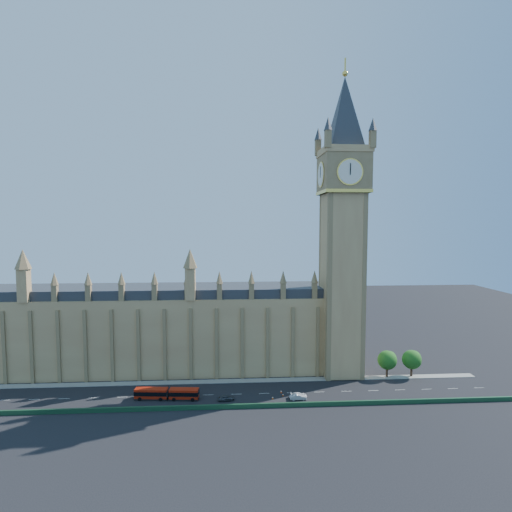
{
  "coord_description": "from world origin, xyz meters",
  "views": [
    {
      "loc": [
        2.73,
        -110.76,
        48.13
      ],
      "look_at": [
        10.25,
        10.0,
        38.85
      ],
      "focal_mm": 28.0,
      "sensor_mm": 36.0,
      "label": 1
    }
  ],
  "objects": [
    {
      "name": "car_silver",
      "position": [
        21.01,
        -4.65,
        0.77
      ],
      "size": [
        4.7,
        1.74,
        1.54
      ],
      "primitive_type": "imported",
      "rotation": [
        0.0,
        0.0,
        1.6
      ],
      "color": "#A2A5AA",
      "rests_on": "ground"
    },
    {
      "name": "tree_east_far",
      "position": [
        60.22,
        10.08,
        5.64
      ],
      "size": [
        6.0,
        6.0,
        8.5
      ],
      "color": "#382619",
      "rests_on": "ground"
    },
    {
      "name": "cone_a",
      "position": [
        14.0,
        -3.96,
        0.39
      ],
      "size": [
        0.66,
        0.66,
        0.79
      ],
      "rotation": [
        0.0,
        0.0,
        0.43
      ],
      "color": "black",
      "rests_on": "ground"
    },
    {
      "name": "ground",
      "position": [
        0.0,
        0.0,
        0.0
      ],
      "size": [
        400.0,
        400.0,
        0.0
      ],
      "primitive_type": "plane",
      "color": "black",
      "rests_on": "ground"
    },
    {
      "name": "bridge_parapet",
      "position": [
        0.0,
        -9.0,
        0.6
      ],
      "size": [
        160.0,
        0.6,
        1.2
      ],
      "primitive_type": "cube",
      "color": "#1E4C2D",
      "rests_on": "ground"
    },
    {
      "name": "car_white",
      "position": [
        21.43,
        -3.25,
        0.67
      ],
      "size": [
        4.73,
        2.23,
        1.33
      ],
      "primitive_type": "imported",
      "rotation": [
        0.0,
        0.0,
        1.65
      ],
      "color": "silver",
      "rests_on": "ground"
    },
    {
      "name": "palace_westminster",
      "position": [
        -25.0,
        22.0,
        13.86
      ],
      "size": [
        120.0,
        20.0,
        28.0
      ],
      "color": "#AA8052",
      "rests_on": "ground"
    },
    {
      "name": "kerb_north",
      "position": [
        0.0,
        9.5,
        0.08
      ],
      "size": [
        160.0,
        3.0,
        0.16
      ],
      "primitive_type": "cube",
      "color": "gray",
      "rests_on": "ground"
    },
    {
      "name": "elizabeth_tower",
      "position": [
        38.0,
        13.99,
        54.56
      ],
      "size": [
        20.59,
        20.59,
        105.0
      ],
      "color": "#AA8052",
      "rests_on": "ground"
    },
    {
      "name": "cone_c",
      "position": [
        16.9,
        -0.0,
        0.39
      ],
      "size": [
        0.64,
        0.64,
        0.78
      ],
      "rotation": [
        0.0,
        0.0,
        -0.37
      ],
      "color": "black",
      "rests_on": "ground"
    },
    {
      "name": "tree_east_near",
      "position": [
        52.22,
        10.08,
        5.64
      ],
      "size": [
        6.0,
        6.0,
        8.5
      ],
      "color": "#382619",
      "rests_on": "ground"
    },
    {
      "name": "red_bus",
      "position": [
        -15.32,
        -2.15,
        1.59
      ],
      "size": [
        17.86,
        4.18,
        3.01
      ],
      "rotation": [
        0.0,
        0.0,
        -0.09
      ],
      "color": "#A81D0B",
      "rests_on": "ground"
    },
    {
      "name": "cone_b",
      "position": [
        17.16,
        -2.08,
        0.33
      ],
      "size": [
        0.44,
        0.44,
        0.67
      ],
      "rotation": [
        0.0,
        0.0,
        -0.05
      ],
      "color": "black",
      "rests_on": "ground"
    },
    {
      "name": "cone_d",
      "position": [
        22.97,
        -1.82,
        0.37
      ],
      "size": [
        0.56,
        0.56,
        0.76
      ],
      "rotation": [
        0.0,
        0.0,
        -0.2
      ],
      "color": "black",
      "rests_on": "ground"
    },
    {
      "name": "car_grey",
      "position": [
        1.09,
        -4.08,
        0.76
      ],
      "size": [
        4.66,
        2.3,
        1.53
      ],
      "primitive_type": "imported",
      "rotation": [
        0.0,
        0.0,
        1.68
      ],
      "color": "#393D40",
      "rests_on": "ground"
    }
  ]
}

